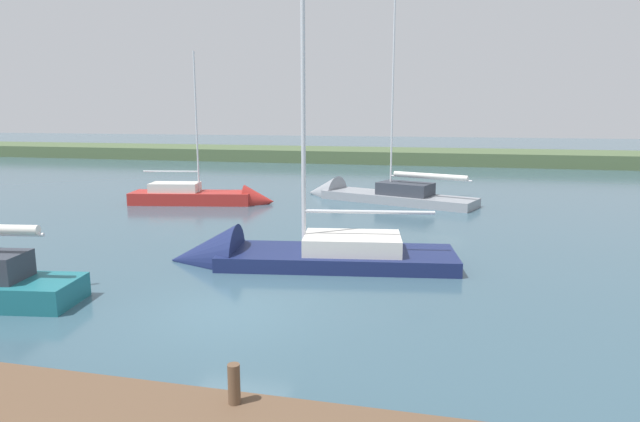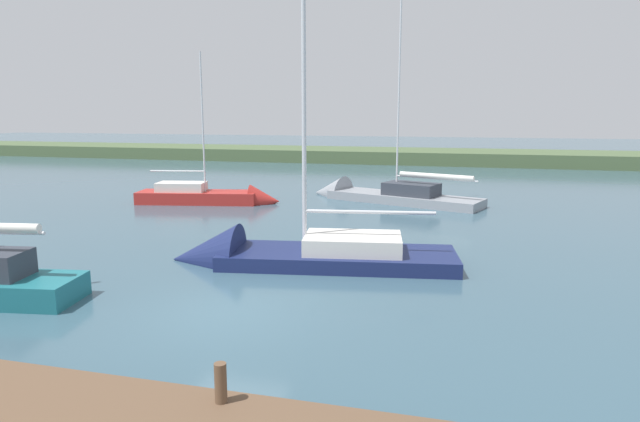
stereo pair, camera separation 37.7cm
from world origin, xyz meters
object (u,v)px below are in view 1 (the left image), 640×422
object	(u,v)px
sailboat_far_left	(371,196)
sailboat_inner_slip	(283,260)
sailboat_mid_channel	(209,200)
mooring_post_near	(234,384)

from	to	relation	value
sailboat_far_left	sailboat_inner_slip	bearing A→B (deg)	105.62
sailboat_mid_channel	sailboat_far_left	size ratio (longest dim) A/B	0.73
mooring_post_near	sailboat_far_left	size ratio (longest dim) A/B	0.05
mooring_post_near	sailboat_far_left	xyz separation A→B (m)	(1.12, -22.88, -0.68)
sailboat_mid_channel	mooring_post_near	bearing A→B (deg)	-75.13
mooring_post_near	sailboat_inner_slip	world-z (taller)	sailboat_inner_slip
sailboat_inner_slip	sailboat_mid_channel	bearing A→B (deg)	-63.32
sailboat_inner_slip	mooring_post_near	bearing A→B (deg)	94.15
sailboat_mid_channel	sailboat_far_left	bearing A→B (deg)	10.59
mooring_post_near	sailboat_far_left	world-z (taller)	sailboat_far_left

